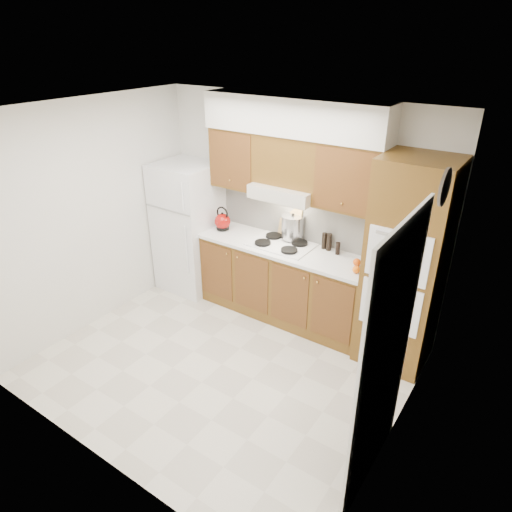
{
  "coord_description": "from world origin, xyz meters",
  "views": [
    {
      "loc": [
        2.47,
        -2.97,
        3.21
      ],
      "look_at": [
        0.13,
        0.45,
        1.15
      ],
      "focal_mm": 32.0,
      "sensor_mm": 36.0,
      "label": 1
    }
  ],
  "objects_px": {
    "kettle": "(223,221)",
    "stock_pot": "(293,227)",
    "fridge": "(189,227)",
    "oven_cabinet": "(406,267)"
  },
  "relations": [
    {
      "from": "kettle",
      "to": "stock_pot",
      "type": "distance_m",
      "value": 0.92
    },
    {
      "from": "fridge",
      "to": "kettle",
      "type": "bearing_deg",
      "value": 4.93
    },
    {
      "from": "oven_cabinet",
      "to": "kettle",
      "type": "relative_size",
      "value": 10.91
    },
    {
      "from": "oven_cabinet",
      "to": "stock_pot",
      "type": "bearing_deg",
      "value": 170.91
    },
    {
      "from": "fridge",
      "to": "stock_pot",
      "type": "height_order",
      "value": "fridge"
    },
    {
      "from": "oven_cabinet",
      "to": "stock_pot",
      "type": "xyz_separation_m",
      "value": [
        -1.43,
        0.23,
        0.01
      ]
    },
    {
      "from": "fridge",
      "to": "kettle",
      "type": "distance_m",
      "value": 0.56
    },
    {
      "from": "oven_cabinet",
      "to": "kettle",
      "type": "height_order",
      "value": "oven_cabinet"
    },
    {
      "from": "kettle",
      "to": "fridge",
      "type": "bearing_deg",
      "value": -161.69
    },
    {
      "from": "stock_pot",
      "to": "oven_cabinet",
      "type": "bearing_deg",
      "value": -9.09
    }
  ]
}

